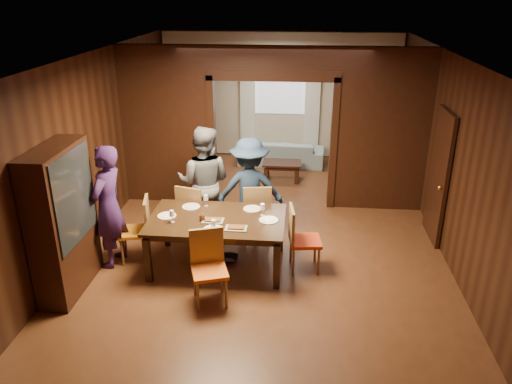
# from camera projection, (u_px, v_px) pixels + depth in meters

# --- Properties ---
(floor) EXTENTS (9.00, 9.00, 0.00)m
(floor) POSITION_uv_depth(u_px,v_px,m) (265.00, 243.00, 8.02)
(floor) COLOR #562F18
(floor) RESTS_ON ground
(ceiling) EXTENTS (5.50, 9.00, 0.02)m
(ceiling) POSITION_uv_depth(u_px,v_px,m) (266.00, 58.00, 6.90)
(ceiling) COLOR silver
(ceiling) RESTS_ON room_walls
(room_walls) EXTENTS (5.52, 9.01, 2.90)m
(room_walls) POSITION_uv_depth(u_px,v_px,m) (273.00, 122.00, 9.17)
(room_walls) COLOR black
(room_walls) RESTS_ON floor
(person_purple) EXTENTS (0.54, 0.73, 1.82)m
(person_purple) POSITION_uv_depth(u_px,v_px,m) (108.00, 207.00, 7.11)
(person_purple) COLOR #351A4D
(person_purple) RESTS_ON floor
(person_grey) EXTENTS (0.93, 0.75, 1.84)m
(person_grey) POSITION_uv_depth(u_px,v_px,m) (204.00, 182.00, 7.96)
(person_grey) COLOR #56565E
(person_grey) RESTS_ON floor
(person_navy) EXTENTS (1.16, 0.77, 1.67)m
(person_navy) POSITION_uv_depth(u_px,v_px,m) (250.00, 189.00, 7.92)
(person_navy) COLOR #1C2C46
(person_navy) RESTS_ON floor
(sofa) EXTENTS (1.98, 0.88, 0.56)m
(sofa) POSITION_uv_depth(u_px,v_px,m) (281.00, 152.00, 11.44)
(sofa) COLOR #8EA8BA
(sofa) RESTS_ON floor
(serving_bowl) EXTENTS (0.28, 0.28, 0.07)m
(serving_bowl) POSITION_uv_depth(u_px,v_px,m) (228.00, 213.00, 7.20)
(serving_bowl) COLOR black
(serving_bowl) RESTS_ON dining_table
(dining_table) EXTENTS (1.94, 1.21, 0.76)m
(dining_table) POSITION_uv_depth(u_px,v_px,m) (218.00, 242.00, 7.25)
(dining_table) COLOR black
(dining_table) RESTS_ON floor
(coffee_table) EXTENTS (0.80, 0.50, 0.40)m
(coffee_table) POSITION_uv_depth(u_px,v_px,m) (282.00, 171.00, 10.53)
(coffee_table) COLOR black
(coffee_table) RESTS_ON floor
(chair_left) EXTENTS (0.52, 0.52, 0.97)m
(chair_left) POSITION_uv_depth(u_px,v_px,m) (134.00, 230.00, 7.39)
(chair_left) COLOR orange
(chair_left) RESTS_ON floor
(chair_right) EXTENTS (0.49, 0.49, 0.97)m
(chair_right) POSITION_uv_depth(u_px,v_px,m) (305.00, 239.00, 7.11)
(chair_right) COLOR red
(chair_right) RESTS_ON floor
(chair_far_l) EXTENTS (0.54, 0.54, 0.97)m
(chair_far_l) POSITION_uv_depth(u_px,v_px,m) (195.00, 211.00, 7.98)
(chair_far_l) COLOR #C06B12
(chair_far_l) RESTS_ON floor
(chair_far_r) EXTENTS (0.50, 0.50, 0.97)m
(chair_far_r) POSITION_uv_depth(u_px,v_px,m) (256.00, 211.00, 8.01)
(chair_far_r) COLOR red
(chair_far_r) RESTS_ON floor
(chair_near) EXTENTS (0.56, 0.56, 0.97)m
(chair_near) POSITION_uv_depth(u_px,v_px,m) (209.00, 269.00, 6.35)
(chair_near) COLOR orange
(chair_near) RESTS_ON floor
(hutch) EXTENTS (0.40, 1.20, 2.00)m
(hutch) POSITION_uv_depth(u_px,v_px,m) (63.00, 221.00, 6.47)
(hutch) COLOR black
(hutch) RESTS_ON floor
(door_right) EXTENTS (0.06, 0.90, 2.10)m
(door_right) POSITION_uv_depth(u_px,v_px,m) (439.00, 177.00, 7.84)
(door_right) COLOR black
(door_right) RESTS_ON floor
(window_far) EXTENTS (1.20, 0.03, 1.30)m
(window_far) POSITION_uv_depth(u_px,v_px,m) (280.00, 86.00, 11.45)
(window_far) COLOR silver
(window_far) RESTS_ON back_wall
(curtain_left) EXTENTS (0.35, 0.06, 2.40)m
(curtain_left) POSITION_uv_depth(u_px,v_px,m) (248.00, 105.00, 11.65)
(curtain_left) COLOR white
(curtain_left) RESTS_ON back_wall
(curtain_right) EXTENTS (0.35, 0.06, 2.40)m
(curtain_right) POSITION_uv_depth(u_px,v_px,m) (312.00, 106.00, 11.52)
(curtain_right) COLOR white
(curtain_right) RESTS_ON back_wall
(plate_left) EXTENTS (0.27, 0.27, 0.01)m
(plate_left) POSITION_uv_depth(u_px,v_px,m) (167.00, 216.00, 7.17)
(plate_left) COLOR white
(plate_left) RESTS_ON dining_table
(plate_far_l) EXTENTS (0.27, 0.27, 0.01)m
(plate_far_l) POSITION_uv_depth(u_px,v_px,m) (191.00, 207.00, 7.47)
(plate_far_l) COLOR silver
(plate_far_l) RESTS_ON dining_table
(plate_far_r) EXTENTS (0.27, 0.27, 0.01)m
(plate_far_r) POSITION_uv_depth(u_px,v_px,m) (252.00, 209.00, 7.39)
(plate_far_r) COLOR silver
(plate_far_r) RESTS_ON dining_table
(plate_right) EXTENTS (0.27, 0.27, 0.01)m
(plate_right) POSITION_uv_depth(u_px,v_px,m) (269.00, 220.00, 7.04)
(plate_right) COLOR white
(plate_right) RESTS_ON dining_table
(plate_near) EXTENTS (0.27, 0.27, 0.01)m
(plate_near) POSITION_uv_depth(u_px,v_px,m) (213.00, 229.00, 6.78)
(plate_near) COLOR white
(plate_near) RESTS_ON dining_table
(platter_a) EXTENTS (0.30, 0.20, 0.04)m
(platter_a) POSITION_uv_depth(u_px,v_px,m) (213.00, 220.00, 7.01)
(platter_a) COLOR gray
(platter_a) RESTS_ON dining_table
(platter_b) EXTENTS (0.30, 0.20, 0.04)m
(platter_b) POSITION_uv_depth(u_px,v_px,m) (236.00, 228.00, 6.80)
(platter_b) COLOR gray
(platter_b) RESTS_ON dining_table
(wineglass_left) EXTENTS (0.08, 0.08, 0.18)m
(wineglass_left) POSITION_uv_depth(u_px,v_px,m) (172.00, 216.00, 6.96)
(wineglass_left) COLOR white
(wineglass_left) RESTS_ON dining_table
(wineglass_far) EXTENTS (0.08, 0.08, 0.18)m
(wineglass_far) POSITION_uv_depth(u_px,v_px,m) (206.00, 200.00, 7.47)
(wineglass_far) COLOR silver
(wineglass_far) RESTS_ON dining_table
(wineglass_right) EXTENTS (0.08, 0.08, 0.18)m
(wineglass_right) POSITION_uv_depth(u_px,v_px,m) (263.00, 210.00, 7.17)
(wineglass_right) COLOR silver
(wineglass_right) RESTS_ON dining_table
(tumbler) EXTENTS (0.07, 0.07, 0.14)m
(tumbler) POSITION_uv_depth(u_px,v_px,m) (214.00, 225.00, 6.76)
(tumbler) COLOR silver
(tumbler) RESTS_ON dining_table
(condiment_jar) EXTENTS (0.08, 0.08, 0.11)m
(condiment_jar) POSITION_uv_depth(u_px,v_px,m) (202.00, 217.00, 7.02)
(condiment_jar) COLOR #532B13
(condiment_jar) RESTS_ON dining_table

